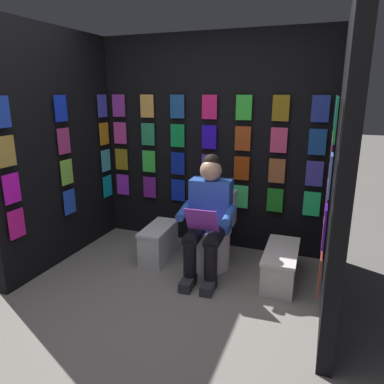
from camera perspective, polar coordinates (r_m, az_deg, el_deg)
ground_plane at (r=3.01m, az=-8.83°, el=-20.53°), size 30.00×30.00×0.00m
display_wall_back at (r=4.15m, az=3.07°, el=7.62°), size 2.73×0.14×2.39m
display_wall_left at (r=3.03m, az=22.57°, el=3.52°), size 0.14×1.77×2.39m
display_wall_right at (r=4.01m, az=-20.42°, el=6.41°), size 0.14×1.77×2.39m
toilet at (r=3.79m, az=3.40°, el=-6.73°), size 0.41×0.56×0.77m
person_reading at (r=3.49m, az=2.53°, el=-3.92°), size 0.54×0.70×1.19m
comic_longbox_near at (r=3.96m, az=-5.28°, el=-7.95°), size 0.29×0.60×0.37m
comic_longbox_far at (r=3.61m, az=13.82°, el=-11.18°), size 0.32×0.72×0.33m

